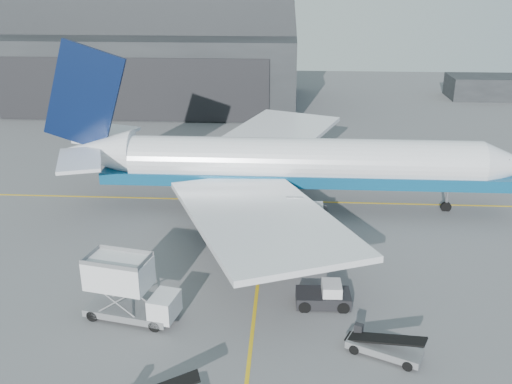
# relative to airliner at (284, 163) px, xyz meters

# --- Properties ---
(ground) EXTENTS (200.00, 200.00, 0.00)m
(ground) POSITION_rel_airliner_xyz_m (-1.71, -18.47, -4.56)
(ground) COLOR #565659
(ground) RESTS_ON ground
(taxi_lines) EXTENTS (80.00, 42.12, 0.02)m
(taxi_lines) POSITION_rel_airliner_xyz_m (-1.71, -5.81, -4.55)
(taxi_lines) COLOR gold
(taxi_lines) RESTS_ON ground
(hangar) EXTENTS (50.00, 28.30, 28.00)m
(hangar) POSITION_rel_airliner_xyz_m (-23.71, 46.47, 4.98)
(hangar) COLOR black
(hangar) RESTS_ON ground
(distant_bldg_a) EXTENTS (14.00, 8.00, 4.00)m
(distant_bldg_a) POSITION_rel_airliner_xyz_m (36.29, 53.53, -4.56)
(distant_bldg_a) COLOR black
(distant_bldg_a) RESTS_ON ground
(airliner) EXTENTS (46.46, 45.05, 16.31)m
(airliner) POSITION_rel_airliner_xyz_m (0.00, 0.00, 0.00)
(airliner) COLOR white
(airliner) RESTS_ON ground
(catering_truck) EXTENTS (6.64, 3.56, 4.33)m
(catering_truck) POSITION_rel_airliner_xyz_m (-10.12, -19.86, -2.37)
(catering_truck) COLOR slate
(catering_truck) RESTS_ON ground
(pushback_tug) EXTENTS (3.85, 2.32, 1.75)m
(pushback_tug) POSITION_rel_airliner_xyz_m (3.14, -17.49, -3.90)
(pushback_tug) COLOR black
(pushback_tug) RESTS_ON ground
(belt_loader_b) EXTENTS (4.80, 3.30, 1.84)m
(belt_loader_b) POSITION_rel_airliner_xyz_m (6.44, -22.91, -4.00)
(belt_loader_b) COLOR slate
(belt_loader_b) RESTS_ON ground
(traffic_cone) EXTENTS (0.32, 0.32, 0.47)m
(traffic_cone) POSITION_rel_airliner_xyz_m (-0.00, -13.44, -4.34)
(traffic_cone) COLOR #DF4307
(traffic_cone) RESTS_ON ground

